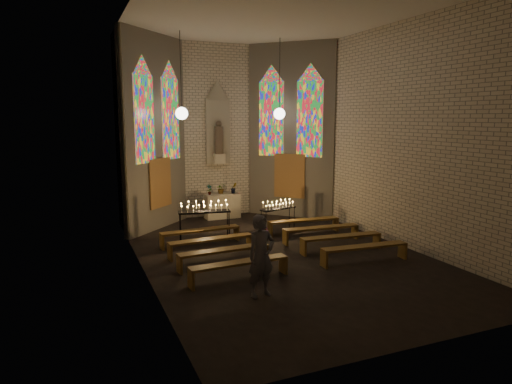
% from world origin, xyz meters
% --- Properties ---
extents(floor, '(12.00, 12.00, 0.00)m').
position_xyz_m(floor, '(0.00, 0.00, 0.00)').
color(floor, black).
rests_on(floor, ground).
extents(room, '(8.22, 12.43, 7.00)m').
position_xyz_m(room, '(-0.00, 3.37, 3.72)').
color(room, beige).
rests_on(room, ground).
extents(altar, '(1.40, 0.60, 1.00)m').
position_xyz_m(altar, '(0.00, 5.45, 0.50)').
color(altar, beige).
rests_on(altar, ground).
extents(flower_vase_left, '(0.24, 0.18, 0.42)m').
position_xyz_m(flower_vase_left, '(-0.55, 5.40, 1.21)').
color(flower_vase_left, '#4C723F').
rests_on(flower_vase_left, altar).
extents(flower_vase_center, '(0.42, 0.38, 0.43)m').
position_xyz_m(flower_vase_center, '(-0.03, 5.50, 1.21)').
color(flower_vase_center, '#4C723F').
rests_on(flower_vase_center, altar).
extents(flower_vase_right, '(0.27, 0.23, 0.45)m').
position_xyz_m(flower_vase_right, '(0.47, 5.36, 1.22)').
color(flower_vase_right, '#4C723F').
rests_on(flower_vase_right, altar).
extents(aisle_flower_pot, '(0.33, 0.33, 0.45)m').
position_xyz_m(aisle_flower_pot, '(0.20, 1.54, 0.22)').
color(aisle_flower_pot, '#4C723F').
rests_on(aisle_flower_pot, ground).
extents(votive_stand_left, '(1.75, 0.65, 1.25)m').
position_xyz_m(votive_stand_left, '(-1.64, 2.36, 1.08)').
color(votive_stand_left, black).
rests_on(votive_stand_left, ground).
extents(votive_stand_right, '(1.47, 0.71, 1.05)m').
position_xyz_m(votive_stand_right, '(1.18, 2.62, 0.90)').
color(votive_stand_right, black).
rests_on(votive_stand_right, ground).
extents(pew_left_0, '(2.62, 0.54, 0.50)m').
position_xyz_m(pew_left_0, '(-1.89, 1.99, 0.41)').
color(pew_left_0, brown).
rests_on(pew_left_0, ground).
extents(pew_right_0, '(2.62, 0.54, 0.50)m').
position_xyz_m(pew_right_0, '(1.89, 1.99, 0.41)').
color(pew_right_0, brown).
rests_on(pew_right_0, ground).
extents(pew_left_1, '(2.62, 0.54, 0.50)m').
position_xyz_m(pew_left_1, '(-1.89, 0.79, 0.41)').
color(pew_left_1, brown).
rests_on(pew_left_1, ground).
extents(pew_right_1, '(2.62, 0.54, 0.50)m').
position_xyz_m(pew_right_1, '(1.89, 0.79, 0.41)').
color(pew_right_1, brown).
rests_on(pew_right_1, ground).
extents(pew_left_2, '(2.62, 0.54, 0.50)m').
position_xyz_m(pew_left_2, '(-1.89, -0.41, 0.41)').
color(pew_left_2, brown).
rests_on(pew_left_2, ground).
extents(pew_right_2, '(2.62, 0.54, 0.50)m').
position_xyz_m(pew_right_2, '(1.89, -0.41, 0.41)').
color(pew_right_2, brown).
rests_on(pew_right_2, ground).
extents(pew_left_3, '(2.62, 0.54, 0.50)m').
position_xyz_m(pew_left_3, '(-1.89, -1.61, 0.41)').
color(pew_left_3, brown).
rests_on(pew_left_3, ground).
extents(pew_right_3, '(2.62, 0.54, 0.50)m').
position_xyz_m(pew_right_3, '(1.89, -1.61, 0.41)').
color(pew_right_3, brown).
rests_on(pew_right_3, ground).
extents(visitor, '(0.76, 0.57, 1.90)m').
position_xyz_m(visitor, '(-1.76, -2.72, 0.95)').
color(visitor, '#504F59').
rests_on(visitor, ground).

